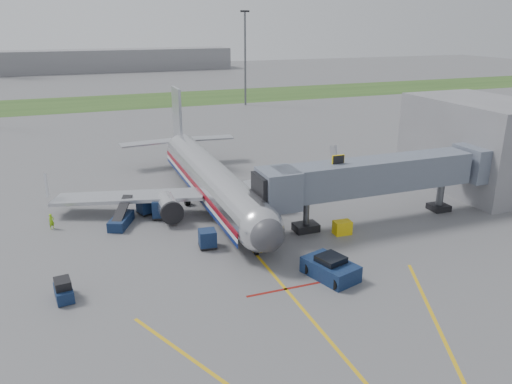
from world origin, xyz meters
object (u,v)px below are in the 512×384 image
object	(u,v)px
pushback_tug	(330,268)
baggage_tug	(64,290)
airliner	(211,179)
belt_loader	(121,220)
ramp_worker	(52,221)

from	to	relation	value
pushback_tug	baggage_tug	size ratio (longest dim) A/B	2.04
pushback_tug	baggage_tug	bearing A→B (deg)	168.83
airliner	belt_loader	size ratio (longest dim) A/B	7.81
pushback_tug	ramp_worker	xyz separation A→B (m)	(-19.64, 17.19, 0.03)
pushback_tug	ramp_worker	size ratio (longest dim) A/B	3.14
baggage_tug	belt_loader	size ratio (longest dim) A/B	0.50
belt_loader	ramp_worker	distance (m)	6.26
belt_loader	ramp_worker	world-z (taller)	belt_loader
airliner	baggage_tug	distance (m)	21.26
baggage_tug	belt_loader	distance (m)	13.15
pushback_tug	belt_loader	xyz separation A→B (m)	(-13.55, 15.77, -0.17)
pushback_tug	belt_loader	size ratio (longest dim) A/B	1.02
baggage_tug	airliner	bearing A→B (deg)	45.30
baggage_tug	belt_loader	world-z (taller)	belt_loader
baggage_tug	ramp_worker	distance (m)	13.52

